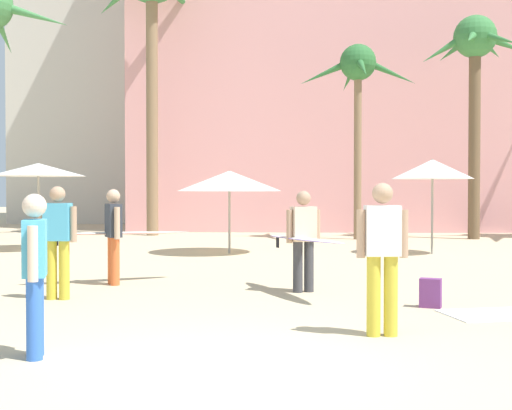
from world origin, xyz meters
The scene contains 14 objects.
ground centered at (0.00, 0.00, 0.00)m, with size 120.00×120.00×0.00m, color #C6B28C.
hotel_pink centered at (4.05, 26.11, 9.32)m, with size 19.91×10.68×18.65m, color pink.
hotel_tower_gray centered at (-4.97, 32.48, 11.59)m, with size 16.75×10.69×23.19m, color beige.
palm_tree_far_left centered at (2.94, 17.19, 5.52)m, with size 4.02×4.00×6.64m.
palm_tree_right centered at (6.97, 17.48, 6.13)m, with size 3.83×3.77×7.65m.
cafe_umbrella_0 centered at (-6.43, 12.51, 2.25)m, with size 2.63×2.63×2.44m.
cafe_umbrella_1 centered at (4.35, 11.79, 2.23)m, with size 2.13×2.13×2.49m.
cafe_umbrella_2 centered at (-1.00, 11.75, 1.93)m, with size 2.77×2.77×2.20m.
backpack centered at (2.58, 3.40, 0.20)m, with size 0.34×0.31×0.42m.
person_far_right centered at (-2.57, 5.69, 0.92)m, with size 2.63×1.55×1.70m.
person_mid_left centered at (0.79, 4.72, 0.91)m, with size 1.40×2.57×1.68m.
person_far_left centered at (-3.01, 3.89, 0.96)m, with size 0.60×0.25×1.75m.
person_near_right centered at (1.61, 1.41, 0.98)m, with size 0.61×0.26×1.77m.
person_mid_center centered at (-2.02, 0.21, 0.90)m, with size 0.32×0.60×1.65m.
Camera 1 is at (0.50, -6.65, 1.69)m, focal length 48.78 mm.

